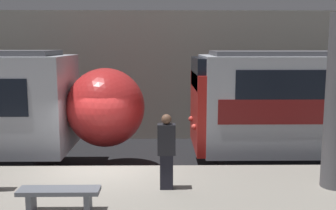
% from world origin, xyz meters
% --- Properties ---
extents(ground_plane, '(120.00, 120.00, 0.00)m').
position_xyz_m(ground_plane, '(0.00, 0.00, 0.00)').
color(ground_plane, black).
extents(station_rear_barrier, '(50.00, 0.15, 5.37)m').
position_xyz_m(station_rear_barrier, '(0.00, 6.72, 2.69)').
color(station_rear_barrier, '#B2AD9E').
rests_on(station_rear_barrier, ground).
extents(person_waiting, '(0.38, 0.24, 1.63)m').
position_xyz_m(person_waiting, '(1.60, -1.63, 1.78)').
color(person_waiting, black).
rests_on(person_waiting, platform).
extents(platform_bench, '(1.50, 0.40, 0.45)m').
position_xyz_m(platform_bench, '(-0.39, -2.79, 1.26)').
color(platform_bench, slate).
rests_on(platform_bench, platform).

